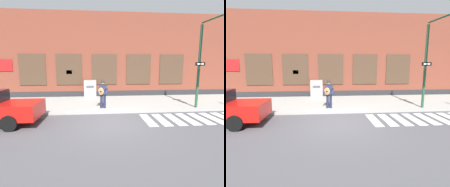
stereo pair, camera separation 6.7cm
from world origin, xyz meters
TOP-DOWN VIEW (x-y plane):
  - ground_plane at (0.00, 0.00)m, footprint 160.00×160.00m
  - sidewalk at (0.00, 4.14)m, footprint 28.00×4.98m
  - building_backdrop at (-0.00, 8.62)m, footprint 28.00×4.06m
  - crosswalk at (4.48, 0.35)m, footprint 5.78×1.90m
  - busker at (-0.32, 2.50)m, footprint 0.72×0.64m
  - traffic_light at (5.37, 1.00)m, footprint 0.60×3.12m
  - utility_box at (-1.16, 6.18)m, footprint 0.94×0.68m

SIDE VIEW (x-z plane):
  - ground_plane at x=0.00m, z-range 0.00..0.00m
  - crosswalk at x=4.48m, z-range 0.00..0.01m
  - sidewalk at x=0.00m, z-range 0.00..0.12m
  - utility_box at x=-1.16m, z-range 0.12..1.48m
  - busker at x=-0.32m, z-range 0.23..1.88m
  - building_backdrop at x=0.00m, z-range -0.01..6.78m
  - traffic_light at x=5.37m, z-range 1.10..6.09m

